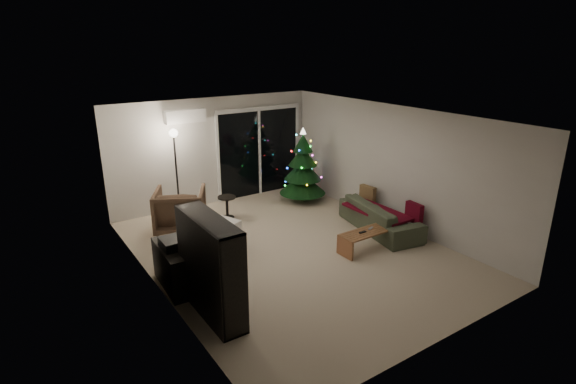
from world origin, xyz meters
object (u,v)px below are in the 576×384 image
at_px(bookshelf, 199,270).
at_px(armchair, 180,210).
at_px(sofa, 380,216).
at_px(media_cabinet, 175,267).
at_px(coffee_table, 368,240).
at_px(christmas_tree, 303,165).

xyz_separation_m(bookshelf, armchair, (0.89, 3.03, -0.28)).
bearing_deg(bookshelf, sofa, 1.94).
bearing_deg(media_cabinet, coffee_table, -8.71).
bearing_deg(christmas_tree, sofa, -83.03).
bearing_deg(christmas_tree, bookshelf, -141.84).
bearing_deg(coffee_table, bookshelf, -175.92).
relative_size(bookshelf, coffee_table, 1.23).
bearing_deg(media_cabinet, sofa, 0.75).
height_order(bookshelf, coffee_table, bookshelf).
relative_size(armchair, sofa, 0.49).
distance_m(bookshelf, armchair, 3.17).
height_order(media_cabinet, christmas_tree, christmas_tree).
distance_m(armchair, sofa, 4.07).
bearing_deg(bookshelf, armchair, 64.83).
height_order(armchair, sofa, armchair).
relative_size(bookshelf, armchair, 1.47).
bearing_deg(media_cabinet, armchair, 69.52).
xyz_separation_m(armchair, christmas_tree, (3.13, 0.12, 0.45)).
relative_size(sofa, christmas_tree, 1.12).
bearing_deg(sofa, bookshelf, 111.46).
distance_m(bookshelf, coffee_table, 3.51).
bearing_deg(armchair, sofa, 175.21).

